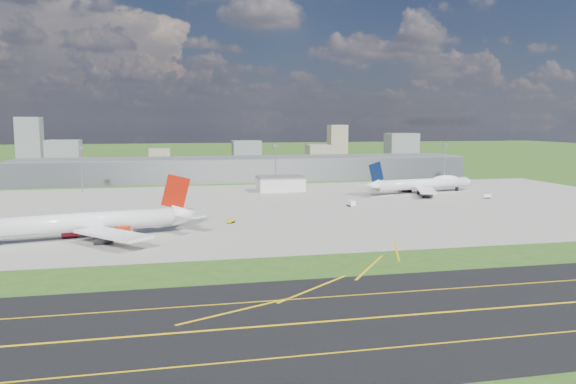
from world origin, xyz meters
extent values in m
plane|color=#2E561A|center=(0.00, 150.00, 0.00)|extent=(1400.00, 1400.00, 0.00)
cube|color=black|center=(0.00, -110.00, 0.03)|extent=(1400.00, 60.00, 0.06)
cube|color=gray|center=(10.00, 40.00, 0.04)|extent=(360.00, 190.00, 0.08)
cube|color=slate|center=(0.00, 165.00, 7.50)|extent=(300.00, 42.00, 15.00)
cube|color=silver|center=(10.00, 100.00, 4.00)|extent=(26.00, 16.00, 8.00)
cylinder|color=gray|center=(-100.00, 115.00, 12.50)|extent=(0.70, 0.70, 25.00)
cube|color=gray|center=(-100.00, 115.00, 25.30)|extent=(3.50, 2.00, 1.20)
cylinder|color=gray|center=(10.00, 115.00, 12.50)|extent=(0.70, 0.70, 25.00)
cube|color=gray|center=(10.00, 115.00, 25.30)|extent=(3.50, 2.00, 1.20)
cylinder|color=gray|center=(120.00, 115.00, 12.50)|extent=(0.70, 0.70, 25.00)
cube|color=gray|center=(120.00, 115.00, 25.30)|extent=(3.50, 2.00, 1.20)
cylinder|color=white|center=(-82.90, -17.20, 5.94)|extent=(62.67, 18.81, 6.48)
cone|color=white|center=(-47.97, -10.11, 6.80)|extent=(9.76, 8.07, 6.48)
cube|color=maroon|center=(-85.01, -17.63, 3.93)|extent=(50.86, 12.82, 1.40)
cube|color=white|center=(-70.84, -30.47, 4.00)|extent=(25.88, 27.47, 0.97)
cube|color=white|center=(-76.97, -0.29, 4.00)|extent=(18.14, 29.71, 0.97)
cube|color=#991408|center=(-50.62, -10.65, 14.58)|extent=(10.65, 2.67, 13.05)
cylinder|color=#38383D|center=(-74.23, -27.01, 1.94)|extent=(6.51, 4.57, 3.46)
cylinder|color=#38383D|center=(-78.74, -4.79, 1.94)|extent=(6.51, 4.57, 3.46)
cube|color=black|center=(-75.58, -20.68, 1.35)|extent=(1.95, 1.61, 2.70)
cube|color=black|center=(-77.51, -11.15, 1.35)|extent=(1.95, 1.61, 2.70)
cylinder|color=white|center=(85.74, 73.98, 5.16)|extent=(58.20, 16.27, 5.81)
cone|color=white|center=(116.62, 79.68, 5.16)|extent=(5.66, 6.57, 5.81)
cone|color=white|center=(53.48, 68.02, 5.90)|extent=(8.43, 7.08, 5.81)
cube|color=navy|center=(87.58, 74.32, 3.35)|extent=(47.29, 11.00, 1.22)
ellipsoid|color=white|center=(100.60, 76.72, 6.90)|extent=(19.34, 9.09, 5.23)
cube|color=white|center=(74.88, 86.44, 3.47)|extent=(23.39, 25.37, 0.84)
cube|color=white|center=(80.05, 58.46, 3.47)|extent=(16.69, 27.47, 0.84)
cube|color=black|center=(55.79, 68.44, 12.75)|extent=(9.27, 2.16, 11.33)
cylinder|color=#38383D|center=(79.42, 81.39, 1.69)|extent=(5.61, 3.89, 3.00)
cylinder|color=#38383D|center=(72.39, 89.62, 1.69)|extent=(5.61, 3.89, 3.00)
cylinder|color=#38383D|center=(82.48, 64.80, 1.69)|extent=(5.61, 3.89, 3.00)
cylinder|color=#38383D|center=(78.87, 54.60, 1.69)|extent=(5.61, 3.89, 3.00)
cube|color=black|center=(79.44, 77.10, 1.17)|extent=(1.68, 1.38, 2.34)
cube|color=black|center=(80.98, 68.81, 1.17)|extent=(1.68, 1.38, 2.34)
cube|color=black|center=(108.78, 78.23, 1.17)|extent=(1.68, 1.38, 2.34)
cube|color=red|center=(-70.73, -15.79, 2.14)|extent=(9.10, 6.29, 3.41)
cube|color=black|center=(-70.73, -15.79, 0.43)|extent=(7.99, 5.93, 0.70)
cube|color=#A50B21|center=(-86.40, -13.85, 1.69)|extent=(5.63, 2.88, 2.53)
cube|color=black|center=(-86.40, -13.85, 0.43)|extent=(4.83, 2.92, 0.70)
cube|color=#CAC80B|center=(-29.51, 2.95, 1.08)|extent=(3.50, 3.70, 1.30)
cube|color=black|center=(-29.51, 2.95, 0.43)|extent=(3.26, 3.38, 0.70)
cube|color=white|center=(30.39, 34.37, 1.66)|extent=(3.00, 5.82, 2.47)
cube|color=black|center=(30.39, 34.37, 0.43)|extent=(3.04, 4.99, 0.70)
cube|color=white|center=(107.81, 45.66, 1.31)|extent=(4.13, 2.23, 1.76)
cube|color=black|center=(107.81, 45.66, 0.43)|extent=(3.54, 2.27, 0.70)
cube|color=slate|center=(-140.00, 300.00, 12.00)|extent=(28.00, 22.00, 24.00)
cube|color=gray|center=(-60.00, 340.00, 7.00)|extent=(20.00, 18.00, 14.00)
cube|color=slate|center=(20.00, 310.00, 11.00)|extent=(26.00, 20.00, 22.00)
cube|color=gray|center=(100.00, 350.00, 8.00)|extent=(22.00, 24.00, 16.00)
cube|color=slate|center=(180.00, 320.00, 14.00)|extent=(30.00, 22.00, 28.00)
cube|color=slate|center=(-180.00, 360.00, 22.00)|extent=(22.00, 20.00, 44.00)
cube|color=gray|center=(140.00, 410.00, 18.00)|extent=(20.00, 18.00, 36.00)
cylinder|color=#382314|center=(-110.00, 265.00, 1.50)|extent=(0.70, 0.70, 3.00)
sphere|color=black|center=(-110.00, 265.00, 4.88)|extent=(6.75, 6.75, 6.75)
cylinder|color=#382314|center=(-20.00, 280.00, 1.80)|extent=(0.70, 0.70, 3.60)
sphere|color=black|center=(-20.00, 280.00, 5.85)|extent=(8.10, 8.10, 8.10)
cylinder|color=#382314|center=(70.00, 275.00, 1.70)|extent=(0.70, 0.70, 3.40)
sphere|color=black|center=(70.00, 275.00, 5.53)|extent=(7.65, 7.65, 7.65)
cylinder|color=#382314|center=(160.00, 285.00, 1.40)|extent=(0.70, 0.70, 2.80)
sphere|color=black|center=(160.00, 285.00, 4.55)|extent=(6.30, 6.30, 6.30)
camera|label=1|loc=(-53.48, -213.12, 39.37)|focal=35.00mm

